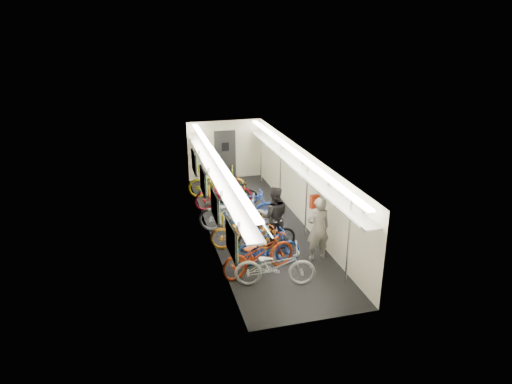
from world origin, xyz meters
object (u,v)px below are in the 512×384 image
passenger_near (318,229)px  backpack (315,201)px  bicycle_1 (268,247)px  bicycle_0 (275,266)px  passenger_mid (274,217)px

passenger_near → backpack: bearing=-106.7°
bicycle_1 → backpack: backpack is taller
bicycle_0 → backpack: 2.70m
bicycle_0 → backpack: (1.75, 1.92, 0.76)m
passenger_near → passenger_mid: (-0.90, 1.08, -0.00)m
bicycle_1 → backpack: size_ratio=4.58×
bicycle_1 → passenger_mid: bearing=-18.6°
backpack → bicycle_1: bearing=-154.9°
bicycle_1 → passenger_mid: passenger_mid is taller
passenger_near → passenger_mid: size_ratio=1.00×
bicycle_0 → passenger_near: bearing=-43.8°
backpack → bicycle_0: bearing=-137.4°
bicycle_0 → passenger_near: size_ratio=1.11×
passenger_near → passenger_mid: bearing=-51.7°
bicycle_0 → bicycle_1: bearing=7.0°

